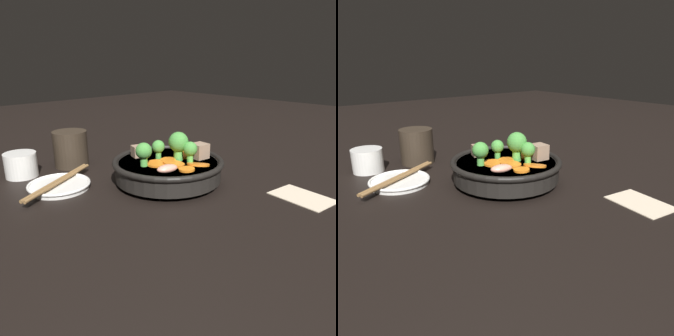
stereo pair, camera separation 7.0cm
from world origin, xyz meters
The scene contains 7 objects.
ground_plane centered at (0.00, 0.00, 0.00)m, with size 3.00×3.00×0.00m, color black.
stirfry_bowl centered at (0.00, 0.00, 0.04)m, with size 0.24×0.24×0.11m.
side_saucer centered at (0.13, 0.19, 0.01)m, with size 0.13×0.13×0.01m.
tea_cup centered at (0.26, 0.21, 0.03)m, with size 0.07×0.07×0.06m.
dark_mug centered at (0.25, 0.09, 0.04)m, with size 0.11×0.08×0.09m.
napkin centered at (-0.24, -0.13, 0.00)m, with size 0.12×0.09×0.00m.
chopsticks_pair centered at (0.13, 0.19, 0.02)m, with size 0.12×0.20×0.01m.
Camera 1 is at (-0.48, 0.47, 0.26)m, focal length 35.00 mm.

